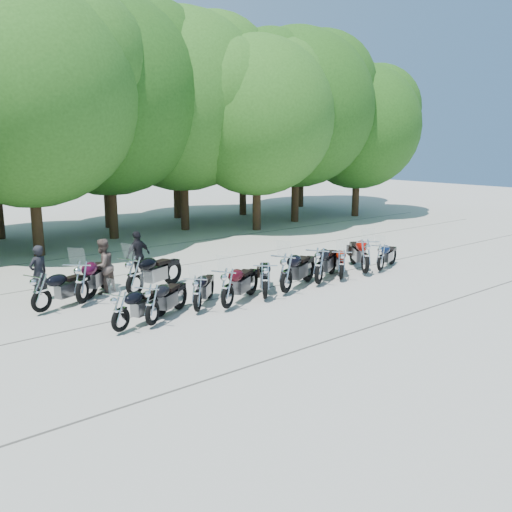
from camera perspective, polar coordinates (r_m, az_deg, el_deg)
ground at (r=15.94m, az=3.40°, el=-4.74°), size 90.00×90.00×0.00m
tree_3 at (r=23.57m, az=-23.03°, el=15.28°), size 8.70×8.70×10.67m
tree_4 at (r=26.75m, az=-15.46°, el=15.95°), size 9.13×9.13×11.20m
tree_5 at (r=28.73m, az=-7.80°, el=15.82°), size 9.04×9.04×11.10m
tree_6 at (r=28.43m, az=0.07°, el=14.43°), size 8.00×8.00×9.82m
tree_7 at (r=31.58m, az=4.27°, el=15.20°), size 8.79×8.79×10.79m
tree_8 at (r=34.48m, az=10.71°, el=13.23°), size 7.53×7.53×9.25m
tree_12 at (r=30.29m, az=-15.76°, el=13.68°), size 7.88×7.88×9.67m
tree_13 at (r=33.43m, az=-8.55°, el=14.32°), size 8.31×8.31×10.20m
tree_14 at (r=34.51m, az=-1.44°, el=14.02°), size 8.02×8.02×9.84m
tree_15 at (r=39.13m, az=4.86°, el=15.48°), size 9.67×9.67×11.86m
motorcycle_0 at (r=13.48m, az=-14.11°, el=-5.57°), size 2.20×1.42×1.20m
motorcycle_1 at (r=13.76m, az=-10.90°, el=-4.95°), size 2.21×1.78×1.25m
motorcycle_2 at (r=14.68m, az=-6.19°, el=-3.85°), size 1.95×1.90×1.18m
motorcycle_3 at (r=14.85m, az=-3.03°, el=-3.30°), size 2.42×1.79×1.34m
motorcycle_4 at (r=15.75m, az=0.97°, el=-2.49°), size 1.98×2.21×1.29m
motorcycle_5 at (r=16.34m, az=3.21°, el=-1.70°), size 2.65×1.77×1.44m
motorcycle_6 at (r=17.47m, az=6.66°, el=-0.92°), size 2.55×1.91×1.41m
motorcycle_7 at (r=18.19m, az=8.98°, el=-0.80°), size 1.97×1.97×1.21m
motorcycle_8 at (r=19.10m, az=11.45°, el=0.07°), size 2.13×2.51×1.44m
motorcycle_9 at (r=19.72m, az=13.02°, el=-0.06°), size 2.12×1.32×1.15m
motorcycle_10 at (r=15.62m, az=-21.72°, el=-3.50°), size 2.36×1.46×1.28m
motorcycle_11 at (r=16.01m, az=-17.88°, el=-2.54°), size 2.34×2.40×1.45m
motorcycle_12 at (r=16.40m, az=-12.68°, el=-1.96°), size 2.62×1.65×1.42m
rider_0 at (r=16.94m, az=-21.90°, el=-1.70°), size 0.71×0.59×1.66m
rider_1 at (r=17.16m, az=-15.82°, el=-1.05°), size 1.01×0.91×1.69m
rider_2 at (r=18.55m, az=-12.31°, el=0.04°), size 1.05×0.64×1.67m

